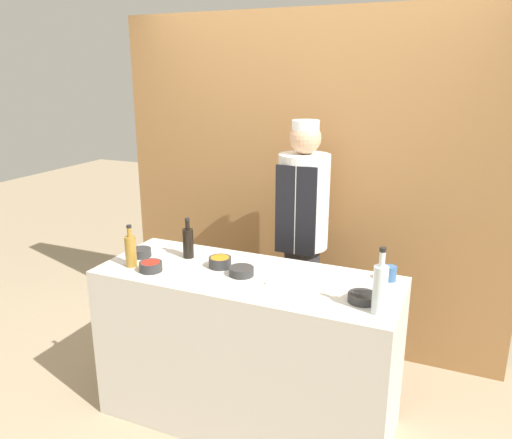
{
  "coord_description": "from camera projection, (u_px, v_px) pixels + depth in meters",
  "views": [
    {
      "loc": [
        1.06,
        -2.31,
        1.99
      ],
      "look_at": [
        0.0,
        0.13,
        1.21
      ],
      "focal_mm": 35.0,
      "sensor_mm": 36.0,
      "label": 1
    }
  ],
  "objects": [
    {
      "name": "chef_center",
      "position": [
        302.0,
        239.0,
        3.3
      ],
      "size": [
        0.33,
        0.33,
        1.71
      ],
      "color": "#28282D",
      "rests_on": "ground_plane"
    },
    {
      "name": "cup_blue",
      "position": [
        390.0,
        273.0,
        2.65
      ],
      "size": [
        0.07,
        0.07,
        0.08
      ],
      "color": "#386093",
      "rests_on": "counter"
    },
    {
      "name": "bottle_clear",
      "position": [
        380.0,
        288.0,
        2.26
      ],
      "size": [
        0.07,
        0.07,
        0.32
      ],
      "color": "silver",
      "rests_on": "counter"
    },
    {
      "name": "bottle_vinegar",
      "position": [
        131.0,
        250.0,
        2.83
      ],
      "size": [
        0.06,
        0.06,
        0.25
      ],
      "color": "olive",
      "rests_on": "counter"
    },
    {
      "name": "bottle_soy",
      "position": [
        188.0,
        242.0,
        2.96
      ],
      "size": [
        0.06,
        0.06,
        0.24
      ],
      "color": "black",
      "rests_on": "counter"
    },
    {
      "name": "cutting_board",
      "position": [
        298.0,
        279.0,
        2.65
      ],
      "size": [
        0.28,
        0.23,
        0.02
      ],
      "color": "white",
      "rests_on": "counter"
    },
    {
      "name": "sauce_bowl_orange",
      "position": [
        220.0,
        262.0,
        2.83
      ],
      "size": [
        0.13,
        0.13,
        0.06
      ],
      "color": "#2D2D2D",
      "rests_on": "counter"
    },
    {
      "name": "counter",
      "position": [
        247.0,
        349.0,
        2.87
      ],
      "size": [
        1.68,
        0.64,
        0.93
      ],
      "color": "beige",
      "rests_on": "ground_plane"
    },
    {
      "name": "ground_plane",
      "position": [
        248.0,
        417.0,
        3.0
      ],
      "size": [
        14.0,
        14.0,
        0.0
      ],
      "primitive_type": "plane",
      "color": "tan"
    },
    {
      "name": "sauce_bowl_purple",
      "position": [
        141.0,
        252.0,
        2.99
      ],
      "size": [
        0.12,
        0.12,
        0.05
      ],
      "color": "#2D2D2D",
      "rests_on": "counter"
    },
    {
      "name": "cabinet_wall",
      "position": [
        309.0,
        185.0,
        3.62
      ],
      "size": [
        2.86,
        0.18,
        2.4
      ],
      "color": "olive",
      "rests_on": "ground_plane"
    },
    {
      "name": "sauce_bowl_red",
      "position": [
        151.0,
        266.0,
        2.78
      ],
      "size": [
        0.13,
        0.13,
        0.05
      ],
      "color": "#2D2D2D",
      "rests_on": "counter"
    },
    {
      "name": "sauce_bowl_green",
      "position": [
        241.0,
        271.0,
        2.72
      ],
      "size": [
        0.14,
        0.14,
        0.05
      ],
      "color": "#2D2D2D",
      "rests_on": "counter"
    },
    {
      "name": "sauce_bowl_yellow",
      "position": [
        362.0,
        297.0,
        2.41
      ],
      "size": [
        0.14,
        0.14,
        0.04
      ],
      "color": "#2D2D2D",
      "rests_on": "counter"
    }
  ]
}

